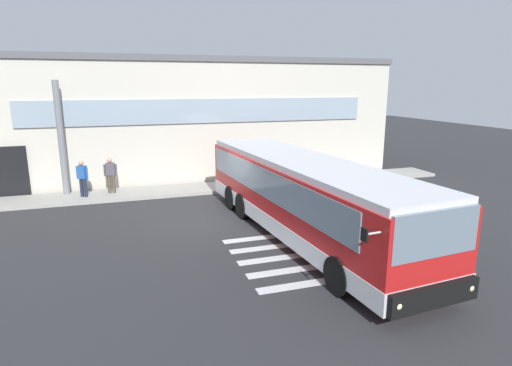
# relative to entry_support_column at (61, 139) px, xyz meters

# --- Properties ---
(ground_plane) EXTENTS (80.00, 90.00, 0.02)m
(ground_plane) POSITION_rel_entry_support_column_xyz_m (5.73, -5.40, -2.74)
(ground_plane) COLOR #2B2B2D
(ground_plane) RESTS_ON ground
(bay_paint_stripes) EXTENTS (4.40, 3.96, 0.01)m
(bay_paint_stripes) POSITION_rel_entry_support_column_xyz_m (7.73, -9.60, -2.72)
(bay_paint_stripes) COLOR silver
(bay_paint_stripes) RESTS_ON ground
(terminal_building) EXTENTS (25.22, 13.80, 6.51)m
(terminal_building) POSITION_rel_entry_support_column_xyz_m (5.04, 6.25, 0.52)
(terminal_building) COLOR beige
(terminal_building) RESTS_ON ground
(boarding_curb) EXTENTS (27.42, 2.00, 0.15)m
(boarding_curb) POSITION_rel_entry_support_column_xyz_m (5.73, -0.60, -2.65)
(boarding_curb) COLOR #9E9B93
(boarding_curb) RESTS_ON ground
(entry_support_column) EXTENTS (0.28, 0.28, 5.15)m
(entry_support_column) POSITION_rel_entry_support_column_xyz_m (0.00, 0.00, 0.00)
(entry_support_column) COLOR slate
(entry_support_column) RESTS_ON boarding_curb
(bus_main_foreground) EXTENTS (3.52, 12.03, 2.70)m
(bus_main_foreground) POSITION_rel_entry_support_column_xyz_m (8.28, -8.05, -1.39)
(bus_main_foreground) COLOR red
(bus_main_foreground) RESTS_ON ground
(passenger_near_column) EXTENTS (0.51, 0.39, 1.68)m
(passenger_near_column) POSITION_rel_entry_support_column_xyz_m (0.80, -0.75, -1.65)
(passenger_near_column) COLOR #1E2338
(passenger_near_column) RESTS_ON boarding_curb
(passenger_by_doorway) EXTENTS (0.59, 0.25, 1.68)m
(passenger_by_doorway) POSITION_rel_entry_support_column_xyz_m (1.99, -0.41, -1.65)
(passenger_by_doorway) COLOR #4C4233
(passenger_by_doorway) RESTS_ON boarding_curb
(safety_bollard_yellow) EXTENTS (0.18, 0.18, 0.90)m
(safety_bollard_yellow) POSITION_rel_entry_support_column_xyz_m (8.57, -1.80, -2.28)
(safety_bollard_yellow) COLOR yellow
(safety_bollard_yellow) RESTS_ON ground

